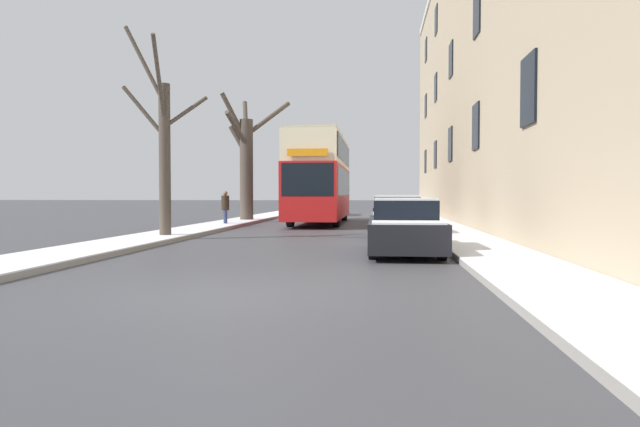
{
  "coord_description": "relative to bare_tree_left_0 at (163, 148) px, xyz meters",
  "views": [
    {
      "loc": [
        2.33,
        -8.47,
        1.52
      ],
      "look_at": [
        -0.14,
        16.18,
        0.72
      ],
      "focal_mm": 32.0,
      "sensor_mm": 36.0,
      "label": 1
    }
  ],
  "objects": [
    {
      "name": "parked_car_2",
      "position": [
        8.0,
        8.18,
        -2.48
      ],
      "size": [
        1.73,
        4.02,
        1.4
      ],
      "color": "#474C56",
      "rests_on": "ground"
    },
    {
      "name": "parked_car_1",
      "position": [
        8.0,
        2.16,
        -2.42
      ],
      "size": [
        1.88,
        4.56,
        1.53
      ],
      "color": "#474C56",
      "rests_on": "ground"
    },
    {
      "name": "bare_tree_left_0",
      "position": [
        0.0,
        0.0,
        0.0
      ],
      "size": [
        2.76,
        2.62,
        7.3
      ],
      "color": "#4C4238",
      "rests_on": "ground"
    },
    {
      "name": "bare_tree_left_1",
      "position": [
        -0.01,
        12.53,
        0.35
      ],
      "size": [
        3.61,
        4.32,
        7.18
      ],
      "color": "#4C4238",
      "rests_on": "ground"
    },
    {
      "name": "terrace_facade_right",
      "position": [
        15.68,
        11.96,
        5.22
      ],
      "size": [
        9.1,
        44.52,
        16.68
      ],
      "color": "tan",
      "rests_on": "ground"
    },
    {
      "name": "sidewalk_left",
      "position": [
        -0.23,
        42.57,
        -3.04
      ],
      "size": [
        2.09,
        130.0,
        0.16
      ],
      "color": "gray",
      "rests_on": "ground"
    },
    {
      "name": "double_decker_bus",
      "position": [
        4.26,
        11.49,
        -0.52
      ],
      "size": [
        2.58,
        11.49,
        4.61
      ],
      "color": "red",
      "rests_on": "ground"
    },
    {
      "name": "pedestrian_left_sidewalk",
      "position": [
        -0.02,
        8.03,
        -2.18
      ],
      "size": [
        0.38,
        0.38,
        1.73
      ],
      "rotation": [
        0.0,
        0.0,
        5.01
      ],
      "color": "navy",
      "rests_on": "ground"
    },
    {
      "name": "sidewalk_right",
      "position": [
        10.13,
        42.57,
        -3.04
      ],
      "size": [
        2.09,
        130.0,
        0.16
      ],
      "color": "gray",
      "rests_on": "ground"
    },
    {
      "name": "parked_car_0",
      "position": [
        8.0,
        -3.97,
        -2.45
      ],
      "size": [
        1.84,
        4.51,
        1.45
      ],
      "color": "black",
      "rests_on": "ground"
    },
    {
      "name": "parked_car_4",
      "position": [
        8.0,
        20.43,
        -2.46
      ],
      "size": [
        1.71,
        4.47,
        1.46
      ],
      "color": "silver",
      "rests_on": "ground"
    },
    {
      "name": "parked_car_3",
      "position": [
        8.0,
        13.85,
        -2.46
      ],
      "size": [
        1.86,
        4.36,
        1.43
      ],
      "color": "maroon",
      "rests_on": "ground"
    },
    {
      "name": "ground_plane",
      "position": [
        4.95,
        -10.43,
        -3.12
      ],
      "size": [
        320.0,
        320.0,
        0.0
      ],
      "primitive_type": "plane",
      "color": "#424247"
    },
    {
      "name": "oncoming_van",
      "position": [
        2.48,
        24.04,
        -1.86
      ],
      "size": [
        2.03,
        4.94,
        2.35
      ],
      "color": "white",
      "rests_on": "ground"
    }
  ]
}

